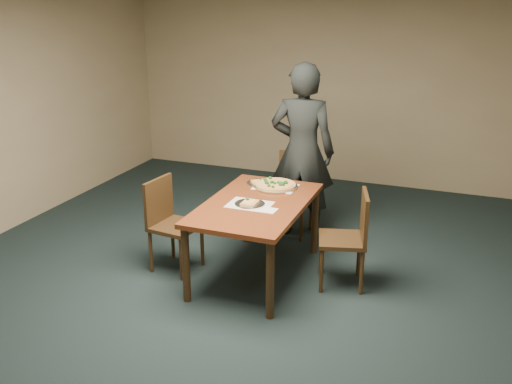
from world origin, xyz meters
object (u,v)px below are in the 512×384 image
(diner, at_px, (302,152))
(slice_plate_far, at_px, (260,182))
(dining_table, at_px, (256,211))
(slice_plate_near, at_px, (250,203))
(chair_far, at_px, (294,188))
(chair_right, at_px, (351,234))
(chair_left, at_px, (169,219))
(pizza_pan, at_px, (276,185))

(diner, bearing_deg, slice_plate_far, 59.97)
(dining_table, distance_m, slice_plate_near, 0.14)
(dining_table, height_order, chair_far, chair_far)
(chair_right, bearing_deg, chair_far, -155.38)
(chair_far, xyz_separation_m, slice_plate_near, (-0.04, -1.25, 0.25))
(slice_plate_near, height_order, slice_plate_far, slice_plate_near)
(dining_table, relative_size, chair_left, 1.65)
(dining_table, bearing_deg, diner, 84.13)
(chair_far, height_order, slice_plate_far, chair_far)
(chair_far, bearing_deg, slice_plate_far, -103.99)
(chair_far, xyz_separation_m, chair_left, (-0.86, -1.32, 0.00))
(pizza_pan, height_order, slice_plate_near, pizza_pan)
(dining_table, xyz_separation_m, chair_left, (-0.85, -0.15, -0.14))
(pizza_pan, relative_size, slice_plate_far, 1.60)
(chair_far, height_order, chair_right, same)
(slice_plate_near, bearing_deg, slice_plate_far, 101.60)
(pizza_pan, bearing_deg, slice_plate_near, -95.93)
(dining_table, distance_m, slice_plate_far, 0.56)
(chair_far, relative_size, chair_right, 1.00)
(chair_far, relative_size, slice_plate_far, 3.25)
(chair_far, distance_m, diner, 0.47)
(chair_left, distance_m, chair_right, 1.75)
(slice_plate_far, bearing_deg, diner, 64.76)
(chair_left, relative_size, slice_plate_near, 3.25)
(chair_far, height_order, pizza_pan, chair_far)
(dining_table, relative_size, chair_right, 1.65)
(dining_table, bearing_deg, chair_far, 89.71)
(chair_left, distance_m, diner, 1.65)
(chair_far, height_order, diner, diner)
(chair_left, xyz_separation_m, slice_plate_near, (0.82, 0.07, 0.25))
(chair_right, xyz_separation_m, pizza_pan, (-0.85, 0.35, 0.26))
(chair_far, height_order, slice_plate_near, chair_far)
(dining_table, distance_m, pizza_pan, 0.49)
(chair_right, xyz_separation_m, diner, (-0.77, 0.98, 0.45))
(diner, bearing_deg, chair_far, -34.88)
(chair_right, height_order, diner, diner)
(chair_right, distance_m, diner, 1.32)
(dining_table, height_order, diner, diner)
(diner, relative_size, slice_plate_near, 6.90)
(chair_far, xyz_separation_m, diner, (0.11, -0.06, 0.45))
(slice_plate_far, bearing_deg, pizza_pan, -15.64)
(chair_far, xyz_separation_m, chair_right, (0.87, -1.04, 0.00))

